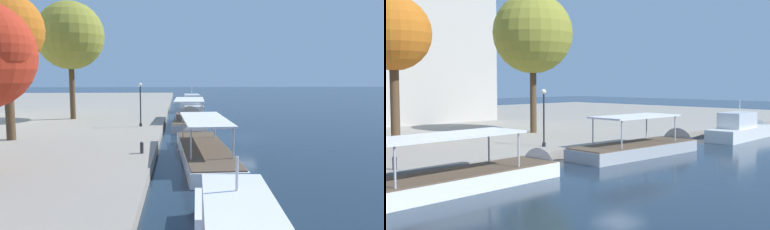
% 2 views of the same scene
% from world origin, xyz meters
% --- Properties ---
extents(ground_plane, '(220.00, 220.00, 0.00)m').
position_xyz_m(ground_plane, '(0.00, 0.00, 0.00)').
color(ground_plane, '#192838').
extents(tour_boat_1, '(14.03, 3.80, 4.05)m').
position_xyz_m(tour_boat_1, '(-7.22, 4.01, 0.28)').
color(tour_boat_1, white).
rests_on(tour_boat_1, ground_plane).
extents(tour_boat_2, '(12.24, 3.78, 4.27)m').
position_xyz_m(tour_boat_2, '(8.53, 4.50, 0.31)').
color(tour_boat_2, '#9EA3A8').
rests_on(tour_boat_2, ground_plane).
extents(motor_yacht_3, '(10.51, 3.24, 4.55)m').
position_xyz_m(motor_yacht_3, '(22.87, 3.83, 0.71)').
color(motor_yacht_3, silver).
rests_on(motor_yacht_3, ground_plane).
extents(mooring_bollard_0, '(0.25, 0.25, 0.76)m').
position_xyz_m(mooring_bollard_0, '(-9.08, 8.06, 1.06)').
color(mooring_bollard_0, '#2D2D33').
rests_on(mooring_bollard_0, dock_promenade).
extents(lamp_post, '(0.36, 0.36, 4.18)m').
position_xyz_m(lamp_post, '(2.82, 9.35, 3.07)').
color(lamp_post, black).
rests_on(lamp_post, dock_promenade).
extents(tree_2, '(5.64, 5.64, 11.18)m').
position_xyz_m(tree_2, '(-3.80, 18.53, 8.80)').
color(tree_2, '#4C3823').
rests_on(tree_2, dock_promenade).
extents(tree_3, '(7.34, 7.34, 12.81)m').
position_xyz_m(tree_3, '(9.04, 17.56, 9.72)').
color(tree_3, '#4C3823').
rests_on(tree_3, dock_promenade).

